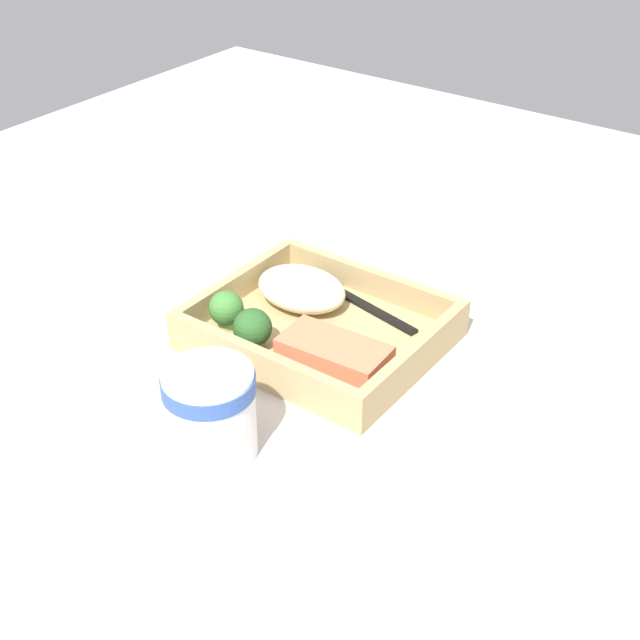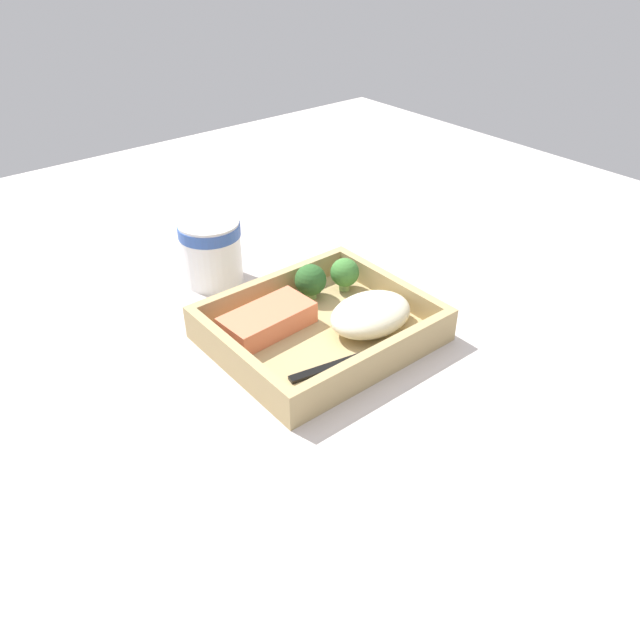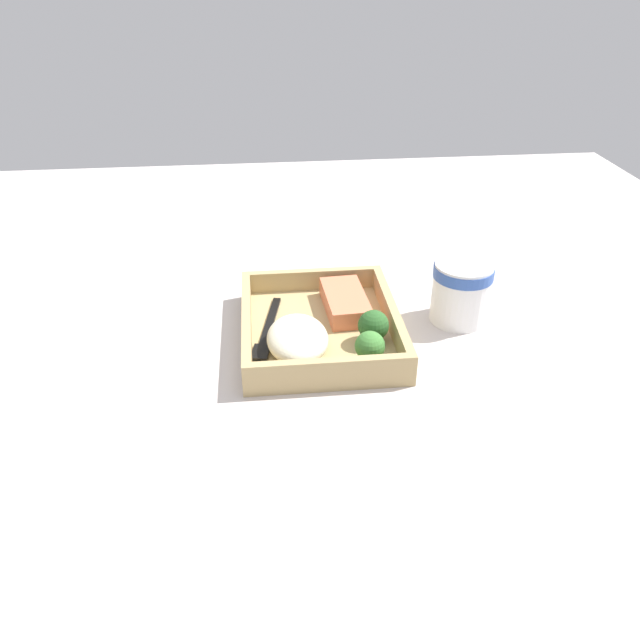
% 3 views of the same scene
% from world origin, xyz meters
% --- Properties ---
extents(ground_plane, '(1.60, 1.60, 0.02)m').
position_xyz_m(ground_plane, '(0.00, 0.00, -0.01)').
color(ground_plane, beige).
extents(takeout_tray, '(0.25, 0.21, 0.01)m').
position_xyz_m(takeout_tray, '(0.00, 0.00, 0.01)').
color(takeout_tray, tan).
rests_on(takeout_tray, ground_plane).
extents(tray_rim, '(0.25, 0.21, 0.03)m').
position_xyz_m(tray_rim, '(0.00, 0.00, 0.03)').
color(tray_rim, tan).
rests_on(tray_rim, takeout_tray).
extents(salmon_fillet, '(0.12, 0.06, 0.03)m').
position_xyz_m(salmon_fillet, '(-0.05, 0.04, 0.03)').
color(salmon_fillet, '#E67752').
rests_on(salmon_fillet, takeout_tray).
extents(mashed_potatoes, '(0.11, 0.08, 0.04)m').
position_xyz_m(mashed_potatoes, '(0.05, -0.03, 0.03)').
color(mashed_potatoes, beige).
rests_on(mashed_potatoes, takeout_tray).
extents(broccoli_floret_1, '(0.04, 0.04, 0.05)m').
position_xyz_m(broccoli_floret_1, '(0.04, 0.07, 0.04)').
color(broccoli_floret_1, '#7DAD5C').
rests_on(broccoli_floret_1, takeout_tray).
extents(broccoli_floret_2, '(0.04, 0.04, 0.04)m').
position_xyz_m(broccoli_floret_2, '(0.09, 0.05, 0.04)').
color(broccoli_floret_2, '#7FA85F').
rests_on(broccoli_floret_2, takeout_tray).
extents(fork, '(0.16, 0.05, 0.00)m').
position_xyz_m(fork, '(0.00, -0.07, 0.01)').
color(fork, black).
rests_on(fork, takeout_tray).
extents(paper_cup, '(0.08, 0.08, 0.09)m').
position_xyz_m(paper_cup, '(-0.03, 0.20, 0.05)').
color(paper_cup, white).
rests_on(paper_cup, ground_plane).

